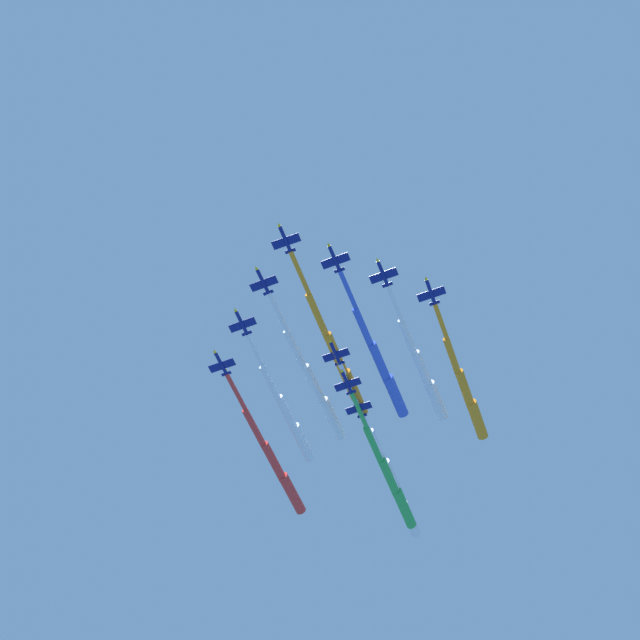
% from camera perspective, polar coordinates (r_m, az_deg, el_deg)
% --- Properties ---
extents(jet_lead, '(68.57, 27.10, 3.67)m').
position_cam_1_polar(jet_lead, '(258.69, 1.22, -2.57)').
color(jet_lead, navy).
extents(jet_port_inner, '(62.37, 26.04, 3.67)m').
position_cam_1_polar(jet_port_inner, '(258.69, 4.18, -3.02)').
color(jet_port_inner, navy).
extents(jet_starboard_inner, '(64.58, 27.05, 3.66)m').
position_cam_1_polar(jet_starboard_inner, '(264.57, -0.32, -4.60)').
color(jet_starboard_inner, navy).
extents(jet_port_mid, '(59.03, 25.03, 3.66)m').
position_cam_1_polar(jet_port_mid, '(262.72, 7.08, -3.46)').
color(jet_port_mid, navy).
extents(jet_starboard_mid, '(59.24, 24.07, 3.71)m').
position_cam_1_polar(jet_starboard_mid, '(269.96, -2.24, -6.48)').
color(jet_starboard_mid, navy).
extents(jet_port_outer, '(60.34, 24.21, 3.67)m').
position_cam_1_polar(jet_port_outer, '(267.12, 9.95, -4.72)').
color(jet_port_outer, navy).
extents(jet_starboard_outer, '(67.52, 27.26, 3.66)m').
position_cam_1_polar(jet_starboard_outer, '(280.45, -3.11, -9.79)').
color(jet_starboard_outer, navy).
extents(jet_trail_port, '(64.86, 25.91, 3.67)m').
position_cam_1_polar(jet_trail_port, '(279.13, 4.02, -8.86)').
color(jet_trail_port, navy).
extents(jet_trail_starboard, '(66.89, 26.78, 3.69)m').
position_cam_1_polar(jet_trail_starboard, '(284.68, 4.85, -10.81)').
color(jet_trail_starboard, navy).
extents(jet_tail_end, '(62.04, 25.14, 3.65)m').
position_cam_1_polar(jet_tail_end, '(289.50, 5.29, -11.69)').
color(jet_tail_end, navy).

